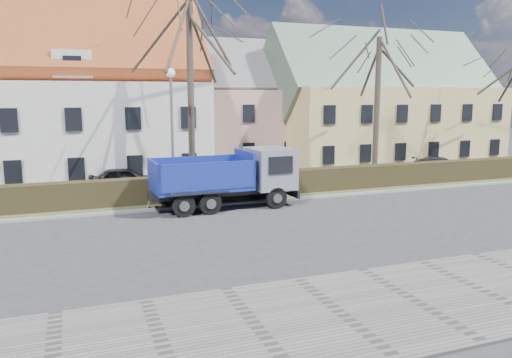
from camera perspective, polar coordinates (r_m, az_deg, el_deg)
name	(u,v)px	position (r m, az deg, el deg)	size (l,w,h in m)	color
ground	(285,225)	(21.21, 3.35, -5.28)	(120.00, 120.00, 0.00)	#343436
sidewalk_near	(413,301)	(14.23, 17.55, -13.15)	(80.00, 5.00, 0.08)	slate
curb_far	(249,202)	(25.36, -0.81, -2.66)	(80.00, 0.30, 0.12)	gray
grass_strip	(239,196)	(26.84, -1.95, -2.00)	(80.00, 3.00, 0.10)	#474F2C
hedge	(240,186)	(26.54, -1.82, -0.81)	(60.00, 0.90, 1.30)	black
building_pink	(232,113)	(40.68, -2.76, 7.54)	(10.80, 8.80, 8.00)	tan
building_yellow	(380,109)	(43.23, 13.99, 7.73)	(18.80, 10.80, 8.50)	#D2BB73
tree_1	(190,78)	(27.99, -7.51, 11.32)	(9.20, 9.20, 12.65)	#3A3128
tree_2	(377,94)	(32.81, 13.71, 9.42)	(8.00, 8.00, 11.00)	#3A3128
dump_truck	(220,178)	(24.11, -4.17, 0.06)	(7.28, 2.70, 2.91)	navy
streetlight	(172,134)	(26.30, -9.55, 5.08)	(0.54, 0.54, 6.86)	gray
cart_frame	(148,203)	(24.36, -12.20, -2.70)	(0.76, 0.43, 0.69)	silver
parked_car_a	(125,179)	(29.38, -14.71, -0.02)	(1.64, 4.08, 1.39)	black
parked_car_b	(440,164)	(38.03, 20.25, 1.60)	(1.54, 3.79, 1.10)	black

